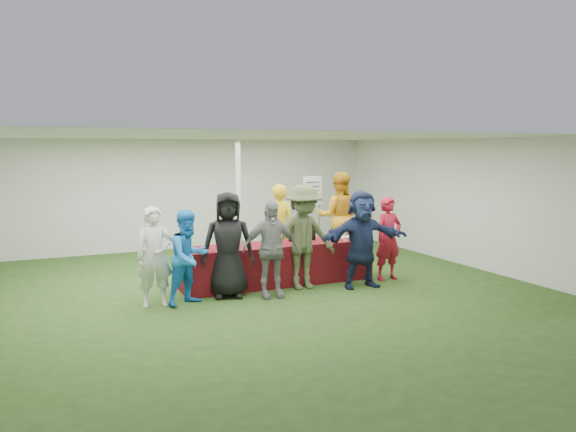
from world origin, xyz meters
name	(u,v)px	position (x,y,z in m)	size (l,w,h in m)	color
ground	(235,283)	(0.00, 0.00, 0.00)	(60.00, 60.00, 0.00)	#284719
tent	(238,204)	(0.50, 1.20, 1.35)	(10.00, 10.00, 10.00)	white
serving_table	(278,264)	(0.72, -0.34, 0.38)	(3.60, 0.80, 0.75)	maroon
wine_bottles	(303,234)	(1.28, -0.22, 0.87)	(0.54, 0.13, 0.32)	black
wine_glasses	(259,241)	(0.24, -0.59, 0.86)	(2.81, 0.14, 0.16)	silver
water_bottle	(278,237)	(0.76, -0.26, 0.85)	(0.07, 0.07, 0.23)	silver
bar_towel	(346,237)	(2.19, -0.29, 0.77)	(0.25, 0.18, 0.03)	white
dump_bucket	(358,235)	(2.29, -0.56, 0.84)	(0.24, 0.24, 0.18)	slate
wine_list_sign	(312,196)	(2.92, 2.61, 1.32)	(0.50, 0.03, 1.80)	slate
staff_pourer	(279,227)	(1.22, 0.79, 0.88)	(0.64, 0.42, 1.76)	gold
staff_back	(339,217)	(2.78, 1.04, 0.98)	(0.96, 0.74, 1.97)	orange
customer_0	(155,257)	(-1.63, -0.86, 0.79)	(0.58, 0.38, 1.59)	silver
customer_1	(189,257)	(-1.12, -0.99, 0.76)	(0.74, 0.58, 1.53)	blue
customer_2	(228,245)	(-0.41, -0.83, 0.89)	(0.87, 0.57, 1.78)	black
customer_3	(271,249)	(0.23, -1.14, 0.82)	(0.96, 0.40, 1.64)	gray
customer_4	(303,237)	(0.99, -0.85, 0.93)	(1.20, 0.69, 1.85)	#474F2F
customer_5	(362,239)	(1.98, -1.20, 0.88)	(1.63, 0.52, 1.76)	#192446
customer_6	(388,238)	(2.75, -0.91, 0.79)	(0.58, 0.38, 1.58)	#A71426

